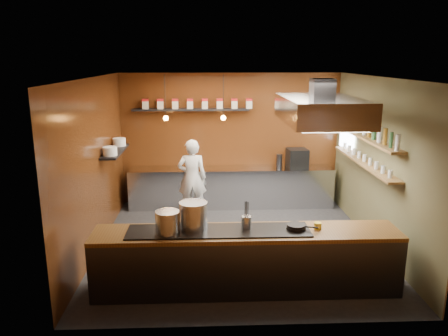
{
  "coord_description": "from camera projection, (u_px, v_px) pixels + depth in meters",
  "views": [
    {
      "loc": [
        -0.57,
        -7.39,
        3.32
      ],
      "look_at": [
        -0.24,
        0.4,
        1.35
      ],
      "focal_mm": 35.0,
      "sensor_mm": 36.0,
      "label": 1
    }
  ],
  "objects": [
    {
      "name": "pendant_right",
      "position": [
        223.0,
        115.0,
        9.11
      ],
      "size": [
        0.1,
        0.1,
        0.95
      ],
      "color": "black",
      "rests_on": "ceiling"
    },
    {
      "name": "espresso_machine",
      "position": [
        297.0,
        158.0,
        9.85
      ],
      "size": [
        0.47,
        0.46,
        0.43
      ],
      "primitive_type": "cube",
      "rotation": [
        0.0,
        0.0,
        0.1
      ],
      "color": "black",
      "rests_on": "prep_counter"
    },
    {
      "name": "extractor_hood",
      "position": [
        321.0,
        110.0,
        7.05
      ],
      "size": [
        1.2,
        2.0,
        0.72
      ],
      "color": "#38383D",
      "rests_on": "ceiling"
    },
    {
      "name": "plate_stacks",
      "position": [
        115.0,
        146.0,
        8.47
      ],
      "size": [
        0.26,
        1.16,
        0.16
      ],
      "color": "white",
      "rests_on": "plate_shelf"
    },
    {
      "name": "right_wall",
      "position": [
        379.0,
        164.0,
        7.73
      ],
      "size": [
        0.0,
        5.0,
        5.0
      ],
      "primitive_type": "plane",
      "rotation": [
        1.57,
        0.0,
        -1.57
      ],
      "color": "brown",
      "rests_on": "ground"
    },
    {
      "name": "bottle_shelf_upper",
      "position": [
        366.0,
        137.0,
        7.91
      ],
      "size": [
        0.26,
        2.8,
        0.04
      ],
      "primitive_type": "cube",
      "color": "brown",
      "rests_on": "right_wall"
    },
    {
      "name": "bottle_shelf_lower",
      "position": [
        364.0,
        162.0,
        8.03
      ],
      "size": [
        0.26,
        2.8,
        0.04
      ],
      "primitive_type": "cube",
      "color": "brown",
      "rests_on": "right_wall"
    },
    {
      "name": "pendant_left",
      "position": [
        166.0,
        116.0,
        9.06
      ],
      "size": [
        0.1,
        0.1,
        0.95
      ],
      "color": "black",
      "rests_on": "ceiling"
    },
    {
      "name": "left_wall",
      "position": [
        94.0,
        166.0,
        7.53
      ],
      "size": [
        0.0,
        5.0,
        5.0
      ],
      "primitive_type": "plane",
      "rotation": [
        1.57,
        0.0,
        1.57
      ],
      "color": "#3E1F0B",
      "rests_on": "ground"
    },
    {
      "name": "floor",
      "position": [
        238.0,
        244.0,
        8.0
      ],
      "size": [
        5.0,
        5.0,
        0.0
      ],
      "primitive_type": "plane",
      "color": "black",
      "rests_on": "ground"
    },
    {
      "name": "butter_jar",
      "position": [
        318.0,
        226.0,
        6.28
      ],
      "size": [
        0.13,
        0.13,
        0.1
      ],
      "primitive_type": "cylinder",
      "rotation": [
        0.0,
        0.0,
        0.24
      ],
      "color": "yellow",
      "rests_on": "pass_counter"
    },
    {
      "name": "plate_shelf",
      "position": [
        115.0,
        151.0,
        8.49
      ],
      "size": [
        0.3,
        1.4,
        0.04
      ],
      "primitive_type": "cube",
      "color": "black",
      "rests_on": "left_wall"
    },
    {
      "name": "wine_glasses",
      "position": [
        365.0,
        158.0,
        8.01
      ],
      "size": [
        0.07,
        2.37,
        0.13
      ],
      "color": "silver",
      "rests_on": "bottle_shelf_lower"
    },
    {
      "name": "stockpot_small",
      "position": [
        168.0,
        222.0,
        6.06
      ],
      "size": [
        0.42,
        0.42,
        0.32
      ],
      "primitive_type": "cylinder",
      "rotation": [
        0.0,
        0.0,
        0.28
      ],
      "color": "silver",
      "rests_on": "pass_counter"
    },
    {
      "name": "storage_tins",
      "position": [
        197.0,
        104.0,
        9.68
      ],
      "size": [
        2.43,
        0.13,
        0.22
      ],
      "color": "beige",
      "rests_on": "tin_shelf"
    },
    {
      "name": "chef",
      "position": [
        192.0,
        178.0,
        9.29
      ],
      "size": [
        0.61,
        0.4,
        1.67
      ],
      "primitive_type": "imported",
      "rotation": [
        0.0,
        0.0,
        3.14
      ],
      "color": "white",
      "rests_on": "floor"
    },
    {
      "name": "back_wall",
      "position": [
        231.0,
        139.0,
        10.05
      ],
      "size": [
        5.0,
        0.0,
        5.0
      ],
      "primitive_type": "plane",
      "rotation": [
        1.57,
        0.0,
        0.0
      ],
      "color": "#3E1F0B",
      "rests_on": "ground"
    },
    {
      "name": "tin_shelf",
      "position": [
        191.0,
        110.0,
        9.71
      ],
      "size": [
        2.6,
        0.26,
        0.04
      ],
      "primitive_type": "cube",
      "color": "black",
      "rests_on": "back_wall"
    },
    {
      "name": "pass_counter",
      "position": [
        246.0,
        260.0,
        6.33
      ],
      "size": [
        4.4,
        0.72,
        0.94
      ],
      "color": "#38383D",
      "rests_on": "floor"
    },
    {
      "name": "prep_counter",
      "position": [
        231.0,
        187.0,
        9.99
      ],
      "size": [
        4.6,
        0.65,
        0.9
      ],
      "primitive_type": "cube",
      "color": "silver",
      "rests_on": "floor"
    },
    {
      "name": "bottles",
      "position": [
        367.0,
        130.0,
        7.88
      ],
      "size": [
        0.06,
        2.66,
        0.24
      ],
      "color": "silver",
      "rests_on": "bottle_shelf_upper"
    },
    {
      "name": "frying_pan",
      "position": [
        296.0,
        227.0,
        6.23
      ],
      "size": [
        0.44,
        0.28,
        0.07
      ],
      "color": "black",
      "rests_on": "pass_counter"
    },
    {
      "name": "ceiling",
      "position": [
        239.0,
        78.0,
        7.26
      ],
      "size": [
        5.0,
        5.0,
        0.0
      ],
      "primitive_type": "plane",
      "rotation": [
        3.14,
        0.0,
        0.0
      ],
      "color": "silver",
      "rests_on": "back_wall"
    },
    {
      "name": "window_pane",
      "position": [
        348.0,
        127.0,
        9.28
      ],
      "size": [
        0.0,
        1.0,
        1.0
      ],
      "primitive_type": "plane",
      "rotation": [
        1.57,
        0.0,
        -1.57
      ],
      "color": "white",
      "rests_on": "right_wall"
    },
    {
      "name": "utensil_crock",
      "position": [
        246.0,
        222.0,
        6.23
      ],
      "size": [
        0.18,
        0.18,
        0.19
      ],
      "primitive_type": "cylinder",
      "rotation": [
        0.0,
        0.0,
        0.26
      ],
      "color": "silver",
      "rests_on": "pass_counter"
    },
    {
      "name": "stockpot_large",
      "position": [
        193.0,
        215.0,
        6.23
      ],
      "size": [
        0.51,
        0.51,
        0.39
      ],
      "primitive_type": "cylinder",
      "rotation": [
        0.0,
        0.0,
        0.31
      ],
      "color": "silver",
      "rests_on": "pass_counter"
    }
  ]
}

